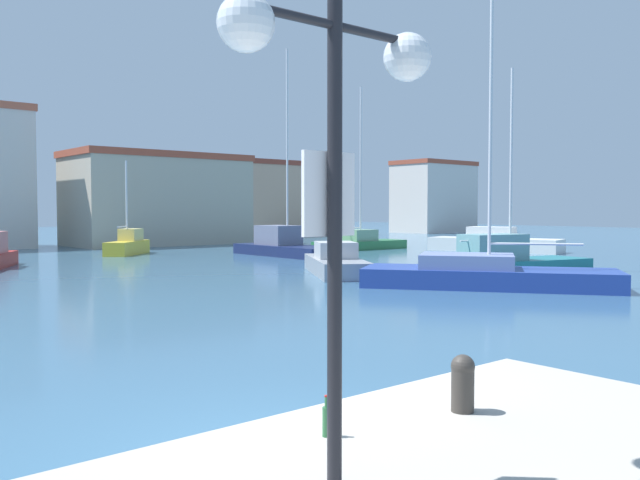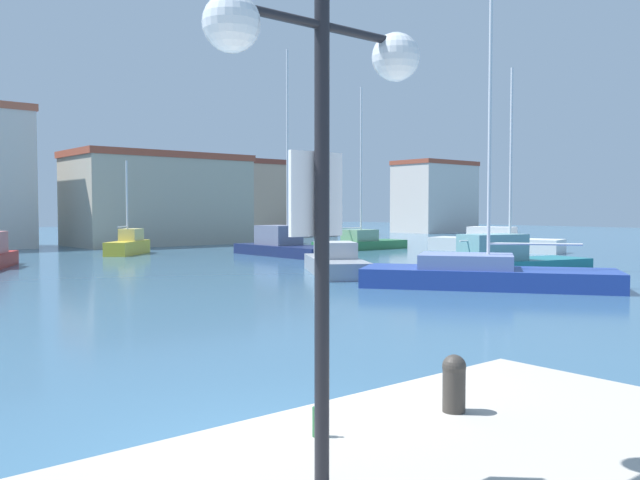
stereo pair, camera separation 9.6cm
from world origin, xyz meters
The scene contains 14 objects.
water centered at (15.00, 20.00, 0.00)m, with size 160.00×160.00×0.00m, color #38607F.
lamppost centered at (-1.48, -2.92, 3.63)m, with size 1.73×0.35×4.11m.
bottle centered at (-0.92, -2.18, 1.12)m, with size 0.07×0.07×0.34m.
mooring_bollard centered at (0.46, -2.47, 1.27)m, with size 0.22×0.22×0.52m.
sailboat_green_distant_north centered at (27.69, 27.53, 0.53)m, with size 7.08×2.20×11.14m.
sailboat_yellow_near_pier centered at (13.28, 33.10, 0.61)m, with size 4.00×3.98×5.76m.
sailboat_teal_outer_mooring centered at (21.52, 11.62, 0.59)m, with size 8.38×4.09×9.13m.
motorboat_grey_inner_mooring centered at (14.78, 15.46, 0.49)m, with size 4.98×6.38×1.39m.
sailboat_navy_far_right centered at (20.07, 26.10, 0.64)m, with size 2.68×7.88×12.24m.
sailboat_blue_far_left centered at (15.59, 8.33, 0.49)m, with size 7.39×8.81×10.40m.
motorboat_white_behind_lamppost centered at (32.95, 20.27, 0.57)m, with size 4.76×8.85×1.62m.
waterfront_apartments centered at (20.10, 42.60, 3.57)m, with size 13.65×7.02×7.12m.
warehouse_block centered at (37.99, 51.20, 3.86)m, with size 11.38×6.76×7.70m.
harbor_office centered at (57.33, 46.12, 4.20)m, with size 9.24×6.00×8.37m.
Camera 2 is at (-4.34, -6.31, 2.83)m, focal length 37.92 mm.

